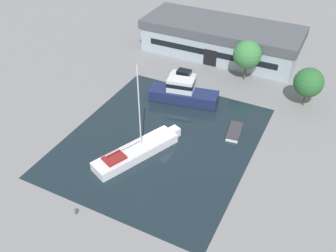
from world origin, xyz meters
TOP-DOWN VIEW (x-y plane):
  - ground_plane at (0.00, 0.00)m, footprint 440.00×440.00m
  - water_canal at (0.00, 0.00)m, footprint 23.43×27.53m
  - warehouse_building at (-2.06, 27.72)m, footprint 28.50×11.13m
  - quay_tree_near_building at (4.90, 20.45)m, footprint 4.54×4.54m
  - quay_tree_by_water at (15.17, 17.07)m, footprint 4.30×4.30m
  - parked_car at (-4.11, 15.83)m, footprint 4.28×2.02m
  - sailboat_moored at (-1.34, -3.93)m, footprint 7.07×12.47m
  - motor_cruiser at (-1.42, 9.88)m, footprint 10.75×5.02m
  - small_dinghy at (8.18, 5.76)m, footprint 2.21×4.26m
  - mooring_bollard at (-2.37, -14.89)m, footprint 0.32×0.32m

SIDE VIEW (x-z plane):
  - ground_plane at x=0.00m, z-range 0.00..0.00m
  - water_canal at x=0.00m, z-range 0.00..0.01m
  - small_dinghy at x=8.18m, z-range 0.01..0.63m
  - mooring_bollard at x=-2.37m, z-range 0.02..0.77m
  - sailboat_moored at x=-1.34m, z-range -5.51..6.93m
  - parked_car at x=-4.11m, z-range -0.01..1.73m
  - motor_cruiser at x=-1.42m, z-range -0.51..3.25m
  - warehouse_building at x=-2.06m, z-range 0.03..5.86m
  - quay_tree_by_water at x=15.17m, z-range 0.86..6.90m
  - quay_tree_near_building at x=4.90m, z-range 1.12..7.93m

